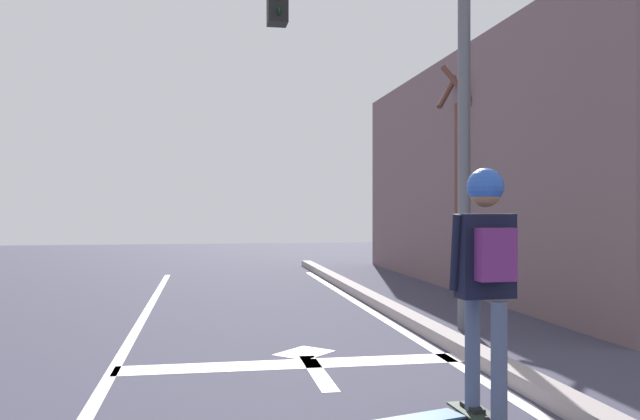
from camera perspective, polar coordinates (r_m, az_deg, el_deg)
name	(u,v)px	position (r m, az deg, el deg)	size (l,w,h in m)	color
lane_line_center	(101,391)	(6.06, -18.36, -14.61)	(0.12, 20.00, 0.01)	silver
lane_line_curbside	(473,374)	(6.48, 13.09, -13.64)	(0.12, 20.00, 0.01)	silver
stop_bar	(294,364)	(6.73, -2.24, -13.12)	(3.47, 0.40, 0.01)	silver
lane_arrow_stem	(317,372)	(6.41, -0.22, -13.78)	(0.16, 1.40, 0.01)	silver
lane_arrow_head	(304,353)	(7.23, -1.37, -12.19)	(0.56, 0.44, 0.01)	silver
curb_strip	(499,366)	(6.56, 15.15, -12.86)	(0.24, 24.00, 0.14)	#9D9190
skateboard	(485,420)	(4.97, 14.05, -17.13)	(0.27, 0.84, 0.08)	black
skater	(486,258)	(4.75, 14.14, -4.02)	(0.48, 0.64, 1.74)	#445170
traffic_signal_mast	(377,66)	(8.46, 4.97, 12.24)	(4.86, 0.34, 4.83)	#5A5E66
roadside_tree	(462,187)	(12.27, 12.14, 1.92)	(0.97, 0.98, 4.47)	brown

